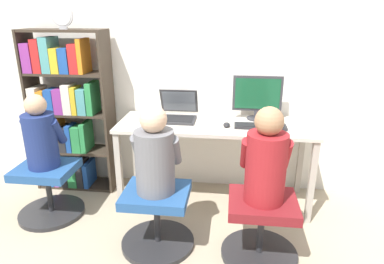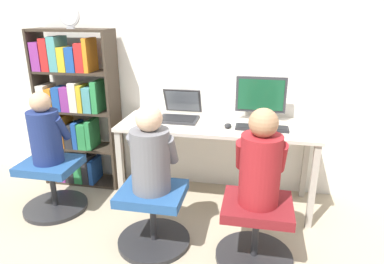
{
  "view_description": "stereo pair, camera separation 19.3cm",
  "coord_description": "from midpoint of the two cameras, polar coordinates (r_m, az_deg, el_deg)",
  "views": [
    {
      "loc": [
        0.14,
        -2.55,
        1.7
      ],
      "look_at": [
        -0.18,
        0.08,
        0.76
      ],
      "focal_mm": 32.0,
      "sensor_mm": 36.0,
      "label": 1
    },
    {
      "loc": [
        0.33,
        -2.52,
        1.7
      ],
      "look_at": [
        -0.18,
        0.08,
        0.76
      ],
      "focal_mm": 32.0,
      "sensor_mm": 36.0,
      "label": 2
    }
  ],
  "objects": [
    {
      "name": "person_near_shelf",
      "position": [
        3.09,
        -21.66,
        0.01
      ],
      "size": [
        0.32,
        0.29,
        0.62
      ],
      "color": "navy",
      "rests_on": "office_chair_side"
    },
    {
      "name": "bookshelf",
      "position": [
        3.53,
        -17.77,
        3.18
      ],
      "size": [
        0.78,
        0.28,
        1.55
      ],
      "color": "#382D23",
      "rests_on": "ground_plane"
    },
    {
      "name": "ground_plane",
      "position": [
        3.06,
        4.95,
        -14.2
      ],
      "size": [
        14.0,
        14.0,
        0.0
      ],
      "primitive_type": "plane",
      "color": "tan"
    },
    {
      "name": "office_chair_side",
      "position": [
        3.27,
        -20.63,
        -8.18
      ],
      "size": [
        0.56,
        0.56,
        0.47
      ],
      "color": "#262628",
      "rests_on": "ground_plane"
    },
    {
      "name": "desktop_monitor",
      "position": [
        3.1,
        13.14,
        5.51
      ],
      "size": [
        0.44,
        0.17,
        0.4
      ],
      "color": "#333338",
      "rests_on": "desk"
    },
    {
      "name": "keyboard",
      "position": [
        2.92,
        13.43,
        0.67
      ],
      "size": [
        0.44,
        0.14,
        0.03
      ],
      "color": "#232326",
      "rests_on": "desk"
    },
    {
      "name": "desk_clock",
      "position": [
        3.3,
        -18.15,
        17.92
      ],
      "size": [
        0.19,
        0.03,
        0.21
      ],
      "color": "#B2B2B7",
      "rests_on": "bookshelf"
    },
    {
      "name": "office_chair_left",
      "position": [
        2.56,
        12.79,
        -15.64
      ],
      "size": [
        0.56,
        0.56,
        0.47
      ],
      "color": "#262628",
      "rests_on": "ground_plane"
    },
    {
      "name": "computer_mouse_by_keyboard",
      "position": [
        2.92,
        7.88,
        1.05
      ],
      "size": [
        0.06,
        0.11,
        0.03
      ],
      "color": "black",
      "rests_on": "desk"
    },
    {
      "name": "office_chair_right",
      "position": [
        2.65,
        -4.39,
        -13.7
      ],
      "size": [
        0.56,
        0.56,
        0.47
      ],
      "color": "#262628",
      "rests_on": "ground_plane"
    },
    {
      "name": "wall_back",
      "position": [
        3.23,
        6.96,
        12.33
      ],
      "size": [
        10.0,
        0.05,
        2.6
      ],
      "color": "white",
      "rests_on": "ground_plane"
    },
    {
      "name": "laptop",
      "position": [
        3.12,
        -0.27,
        3.17
      ],
      "size": [
        0.35,
        0.37,
        0.25
      ],
      "color": "#2D2D30",
      "rests_on": "desk"
    },
    {
      "name": "person_at_monitor",
      "position": [
        2.31,
        13.74,
        -4.99
      ],
      "size": [
        0.33,
        0.31,
        0.66
      ],
      "color": "maroon",
      "rests_on": "office_chair_left"
    },
    {
      "name": "desk",
      "position": [
        3.02,
        5.95,
        -0.3
      ],
      "size": [
        1.71,
        0.6,
        0.77
      ],
      "color": "beige",
      "rests_on": "ground_plane"
    },
    {
      "name": "person_at_laptop",
      "position": [
        2.42,
        -4.66,
        -3.66
      ],
      "size": [
        0.34,
        0.3,
        0.64
      ],
      "color": "slate",
      "rests_on": "office_chair_right"
    }
  ]
}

